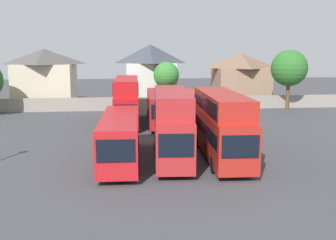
{
  "coord_description": "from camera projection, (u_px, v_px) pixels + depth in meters",
  "views": [
    {
      "loc": [
        -3.21,
        -26.91,
        7.79
      ],
      "look_at": [
        0.0,
        3.0,
        2.4
      ],
      "focal_mm": 40.42,
      "sensor_mm": 36.0,
      "label": 1
    }
  ],
  "objects": [
    {
      "name": "bus_3",
      "position": [
        221.0,
        122.0,
        27.75
      ],
      "size": [
        2.99,
        10.89,
        4.87
      ],
      "rotation": [
        0.0,
        0.0,
        -1.61
      ],
      "color": "#AF231B",
      "rests_on": "ground"
    },
    {
      "name": "bus_4",
      "position": [
        127.0,
        98.0,
        41.7
      ],
      "size": [
        2.74,
        11.72,
        5.02
      ],
      "rotation": [
        0.0,
        0.0,
        -1.59
      ],
      "color": "red",
      "rests_on": "ground"
    },
    {
      "name": "bus_6",
      "position": [
        191.0,
        106.0,
        42.1
      ],
      "size": [
        3.35,
        11.62,
        3.35
      ],
      "rotation": [
        0.0,
        0.0,
        -1.5
      ],
      "color": "red",
      "rests_on": "ground"
    },
    {
      "name": "house_terrace_left",
      "position": [
        45.0,
        77.0,
        55.23
      ],
      "size": [
        8.55,
        8.09,
        8.32
      ],
      "color": "beige",
      "rests_on": "ground"
    },
    {
      "name": "bus_1",
      "position": [
        120.0,
        136.0,
        27.02
      ],
      "size": [
        2.88,
        10.83,
        3.35
      ],
      "rotation": [
        0.0,
        0.0,
        -1.6
      ],
      "color": "red",
      "rests_on": "ground"
    },
    {
      "name": "tree_right_of_lot",
      "position": [
        166.0,
        75.0,
        53.84
      ],
      "size": [
        3.69,
        3.69,
        6.49
      ],
      "color": "brown",
      "rests_on": "ground"
    },
    {
      "name": "house_terrace_right",
      "position": [
        241.0,
        77.0,
        59.9
      ],
      "size": [
        8.51,
        7.43,
        7.65
      ],
      "color": "#9E7A60",
      "rests_on": "ground"
    },
    {
      "name": "tree_behind_wall",
      "position": [
        289.0,
        68.0,
        50.95
      ],
      "size": [
        4.88,
        4.88,
        8.14
      ],
      "color": "brown",
      "rests_on": "ground"
    },
    {
      "name": "depot_boundary_wall",
      "position": [
        151.0,
        103.0,
        51.8
      ],
      "size": [
        56.0,
        0.5,
        1.8
      ],
      "primitive_type": "cube",
      "color": "gray",
      "rests_on": "ground"
    },
    {
      "name": "house_terrace_centre",
      "position": [
        151.0,
        74.0,
        57.78
      ],
      "size": [
        7.71,
        7.02,
        9.0
      ],
      "color": "silver",
      "rests_on": "ground"
    },
    {
      "name": "bus_5",
      "position": [
        159.0,
        106.0,
        41.72
      ],
      "size": [
        2.87,
        12.12,
        3.43
      ],
      "rotation": [
        0.0,
        0.0,
        -1.6
      ],
      "color": "red",
      "rests_on": "ground"
    },
    {
      "name": "ground",
      "position": [
        155.0,
        118.0,
        45.66
      ],
      "size": [
        140.0,
        140.0,
        0.0
      ],
      "primitive_type": "plane",
      "color": "#424247"
    },
    {
      "name": "bus_2",
      "position": [
        172.0,
        121.0,
        27.53
      ],
      "size": [
        3.09,
        10.32,
        5.06
      ],
      "rotation": [
        0.0,
        0.0,
        -1.64
      ],
      "color": "#AF2527",
      "rests_on": "ground"
    }
  ]
}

